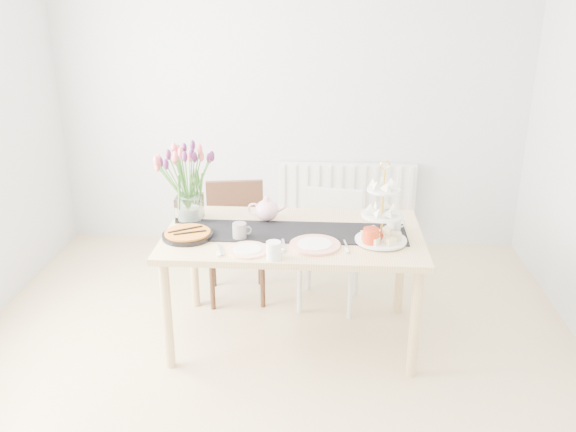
# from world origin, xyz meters

# --- Properties ---
(room_shell) EXTENTS (4.50, 4.50, 4.50)m
(room_shell) POSITION_xyz_m (0.00, 0.00, 1.30)
(room_shell) COLOR tan
(room_shell) RESTS_ON ground
(radiator) EXTENTS (1.20, 0.08, 0.60)m
(radiator) POSITION_xyz_m (0.50, 2.19, 0.45)
(radiator) COLOR white
(radiator) RESTS_ON room_shell
(dining_table) EXTENTS (1.60, 0.90, 0.75)m
(dining_table) POSITION_xyz_m (0.12, 0.61, 0.67)
(dining_table) COLOR tan
(dining_table) RESTS_ON ground
(chair_brown) EXTENTS (0.48, 0.48, 0.85)m
(chair_brown) POSITION_xyz_m (-0.34, 1.23, 0.49)
(chair_brown) COLOR #372114
(chair_brown) RESTS_ON ground
(chair_white) EXTENTS (0.46, 0.46, 0.82)m
(chair_white) POSITION_xyz_m (0.37, 1.16, 0.48)
(chair_white) COLOR silver
(chair_white) RESTS_ON ground
(table_runner) EXTENTS (1.40, 0.35, 0.01)m
(table_runner) POSITION_xyz_m (0.12, 0.61, 0.75)
(table_runner) COLOR black
(table_runner) RESTS_ON dining_table
(tulip_vase) EXTENTS (0.60, 0.60, 0.51)m
(tulip_vase) POSITION_xyz_m (-0.57, 0.80, 1.08)
(tulip_vase) COLOR silver
(tulip_vase) RESTS_ON dining_table
(cake_stand) EXTENTS (0.31, 0.31, 0.46)m
(cake_stand) POSITION_xyz_m (0.65, 0.50, 0.88)
(cake_stand) COLOR gold
(cake_stand) RESTS_ON dining_table
(teapot) EXTENTS (0.27, 0.23, 0.16)m
(teapot) POSITION_xyz_m (-0.06, 0.80, 0.83)
(teapot) COLOR white
(teapot) RESTS_ON dining_table
(cream_jug) EXTENTS (0.11, 0.11, 0.09)m
(cream_jug) POSITION_xyz_m (0.75, 0.67, 0.79)
(cream_jug) COLOR silver
(cream_jug) RESTS_ON dining_table
(tart_tin) EXTENTS (0.31, 0.31, 0.04)m
(tart_tin) POSITION_xyz_m (-0.52, 0.50, 0.77)
(tart_tin) COLOR black
(tart_tin) RESTS_ON dining_table
(mug_grey) EXTENTS (0.10, 0.10, 0.10)m
(mug_grey) POSITION_xyz_m (-0.20, 0.50, 0.80)
(mug_grey) COLOR slate
(mug_grey) RESTS_ON dining_table
(mug_white) EXTENTS (0.09, 0.09, 0.10)m
(mug_white) POSITION_xyz_m (0.03, 0.22, 0.80)
(mug_white) COLOR silver
(mug_white) RESTS_ON dining_table
(mug_orange) EXTENTS (0.12, 0.12, 0.11)m
(mug_orange) POSITION_xyz_m (0.59, 0.43, 0.81)
(mug_orange) COLOR red
(mug_orange) RESTS_ON dining_table
(plate_left) EXTENTS (0.31, 0.31, 0.01)m
(plate_left) POSITION_xyz_m (-0.13, 0.32, 0.76)
(plate_left) COLOR white
(plate_left) RESTS_ON dining_table
(plate_right) EXTENTS (0.34, 0.34, 0.02)m
(plate_right) POSITION_xyz_m (0.26, 0.41, 0.76)
(plate_right) COLOR silver
(plate_right) RESTS_ON dining_table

